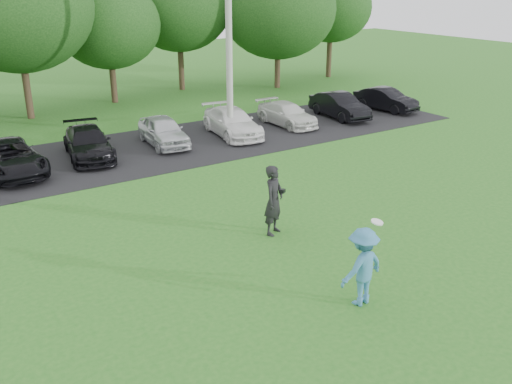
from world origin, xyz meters
TOP-DOWN VIEW (x-y plane):
  - ground at (0.00, 0.00)m, footprint 100.00×100.00m
  - parking_lot at (0.00, 13.00)m, footprint 32.00×6.50m
  - utility_pole at (4.56, 12.56)m, footprint 0.28×0.28m
  - frisbee_player at (-0.01, -0.79)m, footprint 1.23×0.78m
  - camera_bystander at (0.48, 3.31)m, footprint 0.88×0.79m
  - parked_cars at (-0.97, 13.06)m, footprint 30.83×5.01m
  - tree_row at (1.51, 22.76)m, footprint 42.39×9.85m

SIDE VIEW (x-z plane):
  - ground at x=0.00m, z-range 0.00..0.00m
  - parking_lot at x=0.00m, z-range 0.00..0.03m
  - parked_cars at x=-0.97m, z-range 0.00..1.26m
  - frisbee_player at x=-0.01m, z-range -0.09..1.92m
  - camera_bystander at x=0.48m, z-range 0.00..2.03m
  - utility_pole at x=4.56m, z-range 0.00..9.46m
  - tree_row at x=1.51m, z-range 0.59..9.23m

